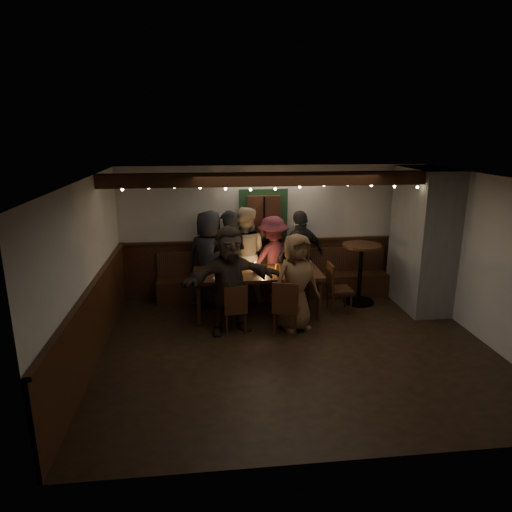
{
  "coord_description": "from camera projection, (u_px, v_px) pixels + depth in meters",
  "views": [
    {
      "loc": [
        -1.34,
        -6.29,
        3.26
      ],
      "look_at": [
        -0.44,
        1.6,
        1.05
      ],
      "focal_mm": 32.0,
      "sensor_mm": 36.0,
      "label": 1
    }
  ],
  "objects": [
    {
      "name": "person_g",
      "position": [
        296.0,
        282.0,
        7.53
      ],
      "size": [
        0.93,
        0.75,
        1.64
      ],
      "primitive_type": "imported",
      "rotation": [
        0.0,
        0.0,
        0.32
      ],
      "color": "brown",
      "rests_on": "ground"
    },
    {
      "name": "person_e",
      "position": [
        300.0,
        256.0,
        8.88
      ],
      "size": [
        1.13,
        0.82,
        1.78
      ],
      "primitive_type": "imported",
      "rotation": [
        0.0,
        0.0,
        3.56
      ],
      "color": "#2A2A2B",
      "rests_on": "ground"
    },
    {
      "name": "person_c",
      "position": [
        244.0,
        255.0,
        8.8
      ],
      "size": [
        1.02,
        0.87,
        1.85
      ],
      "primitive_type": "imported",
      "rotation": [
        0.0,
        0.0,
        2.94
      ],
      "color": "#BBA68C",
      "rests_on": "ground"
    },
    {
      "name": "person_a",
      "position": [
        210.0,
        258.0,
        8.6
      ],
      "size": [
        1.04,
        0.87,
        1.82
      ],
      "primitive_type": "imported",
      "rotation": [
        0.0,
        0.0,
        2.76
      ],
      "color": "black",
      "rests_on": "ground"
    },
    {
      "name": "room",
      "position": [
        340.0,
        255.0,
        8.23
      ],
      "size": [
        6.02,
        5.01,
        2.62
      ],
      "color": "black",
      "rests_on": "ground"
    },
    {
      "name": "person_d",
      "position": [
        273.0,
        259.0,
        8.84
      ],
      "size": [
        1.24,
        0.99,
        1.67
      ],
      "primitive_type": "imported",
      "rotation": [
        0.0,
        0.0,
        3.54
      ],
      "color": "#5D232F",
      "rests_on": "ground"
    },
    {
      "name": "high_top",
      "position": [
        361.0,
        266.0,
        8.71
      ],
      "size": [
        0.73,
        0.73,
        1.17
      ],
      "color": "black",
      "rests_on": "ground"
    },
    {
      "name": "person_b",
      "position": [
        229.0,
        258.0,
        8.64
      ],
      "size": [
        0.72,
        0.52,
        1.83
      ],
      "primitive_type": "imported",
      "rotation": [
        0.0,
        0.0,
        3.27
      ],
      "color": "black",
      "rests_on": "ground"
    },
    {
      "name": "chair_end",
      "position": [
        335.0,
        285.0,
        8.32
      ],
      "size": [
        0.42,
        0.42,
        0.93
      ],
      "color": "black",
      "rests_on": "ground"
    },
    {
      "name": "chair_near_left",
      "position": [
        235.0,
        306.0,
        7.43
      ],
      "size": [
        0.43,
        0.43,
        0.85
      ],
      "color": "black",
      "rests_on": "ground"
    },
    {
      "name": "person_f",
      "position": [
        230.0,
        280.0,
        7.4
      ],
      "size": [
        1.75,
        0.94,
        1.8
      ],
      "primitive_type": "imported",
      "rotation": [
        0.0,
        0.0,
        0.26
      ],
      "color": "#33271F",
      "rests_on": "ground"
    },
    {
      "name": "chair_near_right",
      "position": [
        286.0,
        305.0,
        7.34
      ],
      "size": [
        0.53,
        0.53,
        0.93
      ],
      "color": "black",
      "rests_on": "ground"
    },
    {
      "name": "dining_table",
      "position": [
        257.0,
        276.0,
        8.13
      ],
      "size": [
        2.27,
        0.97,
        0.98
      ],
      "color": "black",
      "rests_on": "ground"
    }
  ]
}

